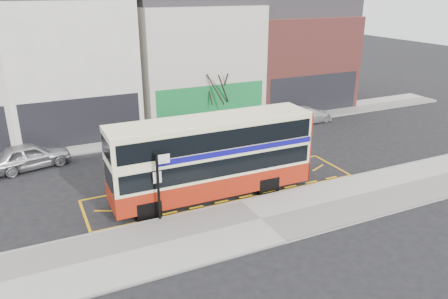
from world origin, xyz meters
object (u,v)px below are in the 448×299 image
car_grey (188,131)px  car_silver (29,156)px  double_decker_bus (213,156)px  street_tree_right (216,80)px  car_white (306,115)px  bus_stop_post (159,180)px

car_grey → car_silver: bearing=73.8°
double_decker_bus → street_tree_right: (4.77, 10.09, 1.43)m
car_silver → street_tree_right: (12.82, 2.50, 2.77)m
double_decker_bus → car_white: size_ratio=2.32×
street_tree_right → car_silver: bearing=-169.0°
car_silver → car_white: car_silver is taller
street_tree_right → double_decker_bus: bearing=-115.3°
car_silver → bus_stop_post: bearing=-163.9°
car_grey → car_white: 9.69m
double_decker_bus → bus_stop_post: 3.44m
car_silver → double_decker_bus: bearing=-145.9°
car_silver → street_tree_right: bearing=-91.5°
bus_stop_post → car_white: 17.51m
car_silver → car_white: size_ratio=1.03×
double_decker_bus → bus_stop_post: (-3.13, -1.42, -0.08)m
car_white → double_decker_bus: bearing=122.5°
car_silver → car_white: bearing=-100.7°
double_decker_bus → bus_stop_post: double_decker_bus is taller
bus_stop_post → car_grey: size_ratio=0.68×
bus_stop_post → double_decker_bus: bearing=25.9°
double_decker_bus → car_silver: (-8.05, 7.59, -1.34)m
bus_stop_post → car_grey: bearing=64.3°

